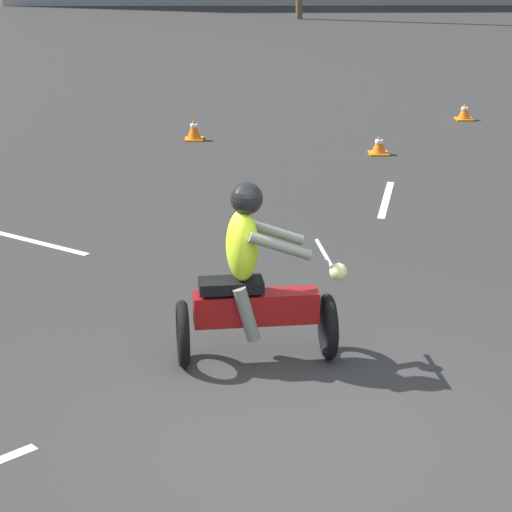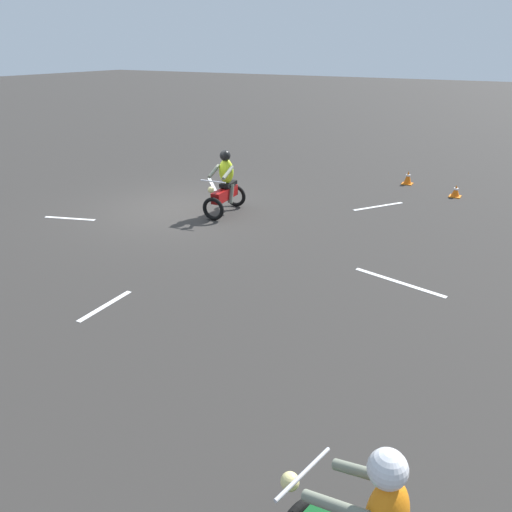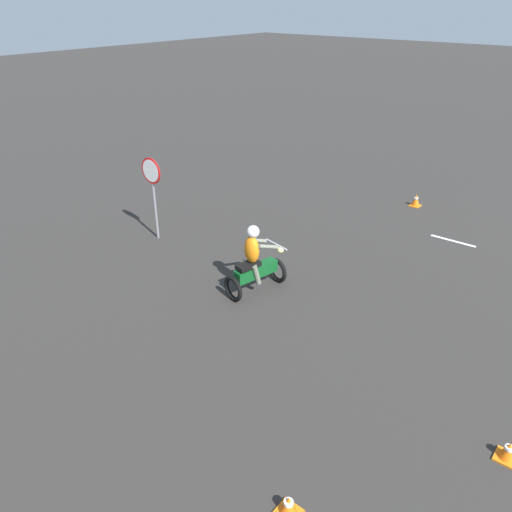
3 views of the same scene
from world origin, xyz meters
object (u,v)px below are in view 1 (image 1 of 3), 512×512
traffic_cone_far_right (379,145)px  traffic_cone_mid_center (464,112)px  traffic_cone_mid_left (194,130)px  motorcycle_rider_foreground (252,286)px

traffic_cone_far_right → traffic_cone_mid_center: bearing=53.8°
traffic_cone_mid_left → traffic_cone_far_right: (3.07, -1.10, -0.03)m
motorcycle_rider_foreground → traffic_cone_far_right: size_ratio=5.19×
motorcycle_rider_foreground → traffic_cone_far_right: motorcycle_rider_foreground is taller
motorcycle_rider_foreground → traffic_cone_far_right: bearing=158.3°
traffic_cone_mid_left → traffic_cone_far_right: traffic_cone_mid_left is taller
motorcycle_rider_foreground → traffic_cone_mid_left: bearing=179.6°
traffic_cone_mid_center → traffic_cone_far_right: 3.38m
motorcycle_rider_foreground → traffic_cone_mid_left: size_ratio=4.40×
traffic_cone_mid_center → traffic_cone_mid_left: 5.32m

